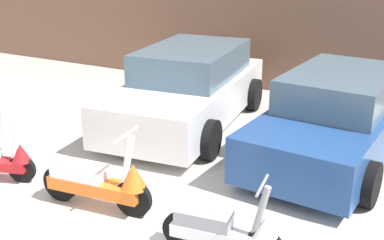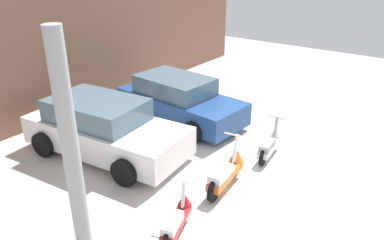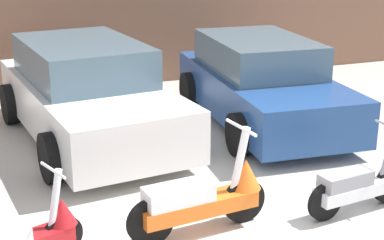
# 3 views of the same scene
# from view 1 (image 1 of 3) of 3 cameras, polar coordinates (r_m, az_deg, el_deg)

# --- Properties ---
(wall_back) EXTENTS (19.60, 0.12, 4.00)m
(wall_back) POSITION_cam_1_polar(r_m,az_deg,el_deg) (11.33, 11.06, 13.13)
(wall_back) COLOR #845B47
(wall_back) RESTS_ON ground_plane
(scooter_front_right) EXTENTS (1.62, 0.58, 1.13)m
(scooter_front_right) POSITION_cam_1_polar(r_m,az_deg,el_deg) (6.39, -10.89, -7.14)
(scooter_front_right) COLOR black
(scooter_front_right) RESTS_ON ground_plane
(scooter_front_center) EXTENTS (1.39, 0.50, 0.97)m
(scooter_front_center) POSITION_cam_1_polar(r_m,az_deg,el_deg) (5.41, 4.10, -12.83)
(scooter_front_center) COLOR black
(scooter_front_center) RESTS_ON ground_plane
(car_rear_left) EXTENTS (2.46, 4.53, 1.48)m
(car_rear_left) POSITION_cam_1_polar(r_m,az_deg,el_deg) (9.22, -0.40, 3.78)
(car_rear_left) COLOR white
(car_rear_left) RESTS_ON ground_plane
(car_rear_center) EXTENTS (2.24, 4.24, 1.40)m
(car_rear_center) POSITION_cam_1_polar(r_m,az_deg,el_deg) (8.08, 16.68, 0.27)
(car_rear_center) COLOR navy
(car_rear_center) RESTS_ON ground_plane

